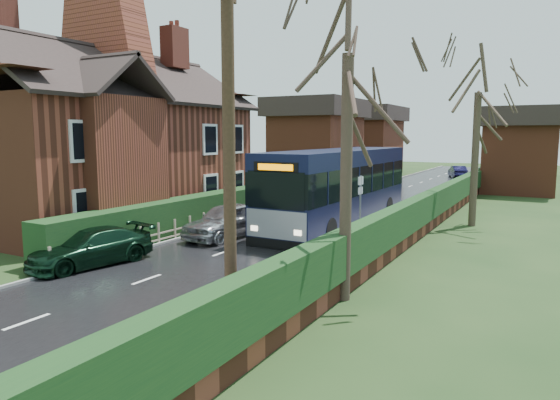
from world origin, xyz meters
The scene contains 18 objects.
ground centered at (0.00, 0.00, 0.00)m, with size 140.00×140.00×0.00m, color #2D431C.
road centered at (0.00, 10.00, 0.01)m, with size 6.00×100.00×0.02m, color black.
pavement centered at (4.25, 10.00, 0.07)m, with size 2.50×100.00×0.14m, color slate.
kerb_right centered at (3.05, 10.00, 0.07)m, with size 0.12×100.00×0.14m, color gray.
kerb_left centered at (-3.05, 10.00, 0.05)m, with size 0.12×100.00×0.10m, color gray.
front_hedge centered at (-3.90, 5.00, 0.80)m, with size 1.20×16.00×1.60m, color black.
picket_fence centered at (-3.15, 5.00, 0.45)m, with size 0.10×16.00×0.90m, color tan, non-canonical shape.
right_wall_hedge centered at (5.80, 10.00, 1.02)m, with size 0.60×50.00×1.80m.
brick_house centered at (-8.73, 4.78, 4.38)m, with size 9.30×14.60×10.30m.
bus centered at (1.60, 9.50, 1.85)m, with size 2.98×12.29×3.72m.
car_silver centered at (-1.50, 4.47, 0.76)m, with size 1.78×4.43×1.51m, color silver.
car_green centered at (-2.90, -1.59, 0.62)m, with size 1.75×4.30×1.25m, color black.
car_distant centered at (2.00, 41.41, 0.62)m, with size 1.31×3.75×1.24m, color black.
bus_stop_sign centered at (4.00, 6.00, 1.85)m, with size 0.08×0.42×2.81m.
telegraph_pole centered at (4.80, -4.42, 3.94)m, with size 0.36×0.99×7.78m.
tree_right_near centered at (6.00, -0.76, 6.94)m, with size 4.30×4.30×9.29m.
tree_right_far centered at (7.42, 12.62, 6.87)m, with size 4.76×4.76×9.20m.
tree_house_side centered at (-10.52, 10.92, 7.18)m, with size 4.23×4.23×9.60m.
Camera 1 is at (10.78, -13.08, 4.45)m, focal length 32.00 mm.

